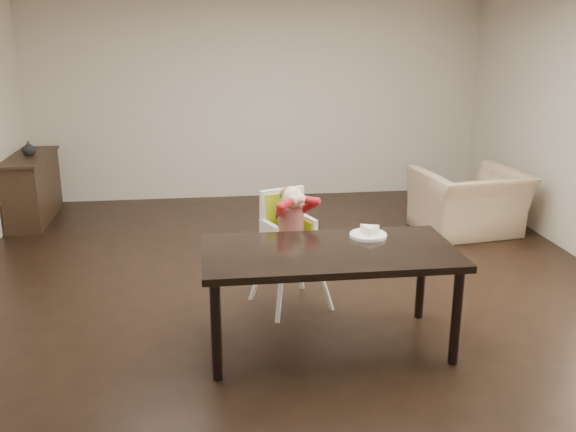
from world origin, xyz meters
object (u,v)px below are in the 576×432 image
dining_table (329,260)px  high_chair (289,222)px  armchair (470,191)px  sideboard (32,188)px

dining_table → high_chair: high_chair is taller
armchair → sideboard: (-4.98, 1.15, -0.09)m
armchair → sideboard: armchair is taller
dining_table → sideboard: bearing=129.3°
high_chair → armchair: 2.80m
sideboard → high_chair: bearing=-45.7°
dining_table → armchair: bearing=49.4°
armchair → high_chair: bearing=28.1°
high_chair → armchair: high_chair is taller
armchair → dining_table: bearing=41.3°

